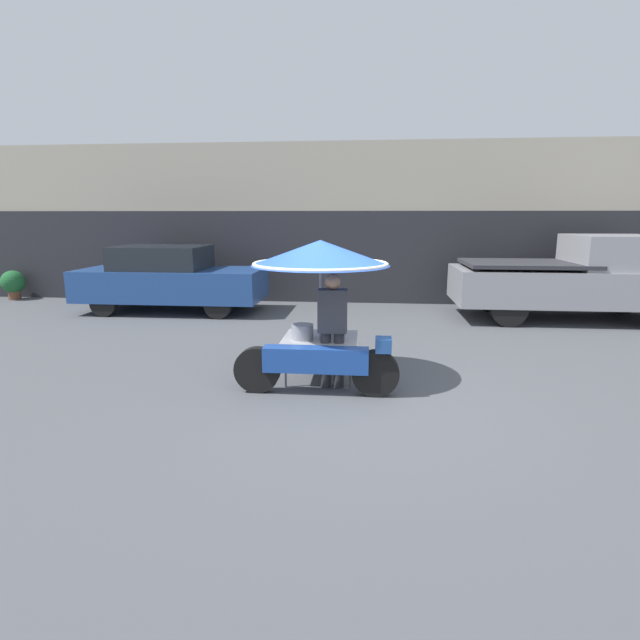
% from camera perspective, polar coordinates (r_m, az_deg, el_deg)
% --- Properties ---
extents(ground_plane, '(36.00, 36.00, 0.00)m').
position_cam_1_polar(ground_plane, '(6.45, 4.35, -8.89)').
color(ground_plane, '#4C4F54').
extents(shopfront_building, '(28.00, 2.06, 4.14)m').
position_cam_1_polar(shopfront_building, '(14.21, 5.30, 10.89)').
color(shopfront_building, '#B2A893').
rests_on(shopfront_building, ground).
extents(vendor_motorcycle_cart, '(2.14, 1.89, 1.96)m').
position_cam_1_polar(vendor_motorcycle_cart, '(6.75, 0.01, 5.38)').
color(vendor_motorcycle_cart, black).
rests_on(vendor_motorcycle_cart, ground).
extents(vendor_person, '(0.38, 0.22, 1.54)m').
position_cam_1_polar(vendor_person, '(6.60, 1.43, -0.58)').
color(vendor_person, '#2D2D33').
rests_on(vendor_person, ground).
extents(parked_car, '(4.34, 1.80, 1.58)m').
position_cam_1_polar(parked_car, '(12.54, -16.77, 4.57)').
color(parked_car, black).
rests_on(parked_car, ground).
extents(pickup_truck, '(5.03, 1.99, 1.87)m').
position_cam_1_polar(pickup_truck, '(12.36, 27.34, 4.18)').
color(pickup_truck, black).
rests_on(pickup_truck, ground).
extents(potted_plant, '(0.62, 0.62, 0.80)m').
position_cam_1_polar(potted_plant, '(16.19, -31.65, 3.63)').
color(potted_plant, brown).
rests_on(potted_plant, ground).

